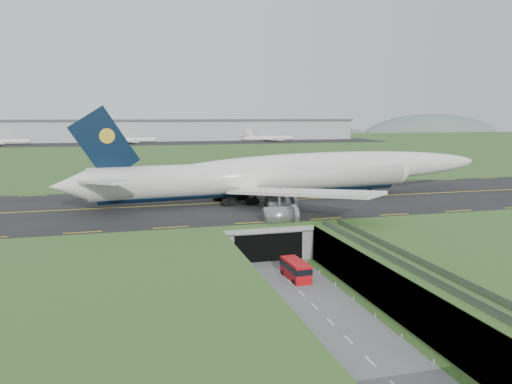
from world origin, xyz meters
name	(u,v)px	position (x,y,z in m)	size (l,w,h in m)	color
ground	(284,277)	(0.00, 0.00, 0.00)	(900.00, 900.00, 0.00)	#3D5B24
airfield_deck	(284,258)	(0.00, 0.00, 3.00)	(800.00, 800.00, 6.00)	gray
trench_road	(300,293)	(0.00, -7.50, 0.10)	(12.00, 75.00, 0.20)	slate
taxiway	(236,203)	(0.00, 33.00, 6.09)	(800.00, 44.00, 0.18)	black
tunnel_portal	(256,232)	(0.00, 16.71, 3.33)	(17.00, 22.30, 6.00)	gray
guideway	(418,276)	(11.00, -19.11, 5.32)	(3.00, 53.00, 7.05)	#A8A8A3
jumbo_jet	(289,174)	(12.42, 33.94, 11.73)	(101.91, 63.95, 21.25)	white
shuttle_tram	(296,270)	(1.37, -1.62, 1.56)	(2.95, 7.02, 2.83)	red
cargo_terminal	(154,130)	(-0.12, 299.41, 13.96)	(320.00, 67.00, 15.60)	#B2B2B2
distant_hills	(211,144)	(64.38, 430.00, -4.00)	(700.00, 91.00, 60.00)	slate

